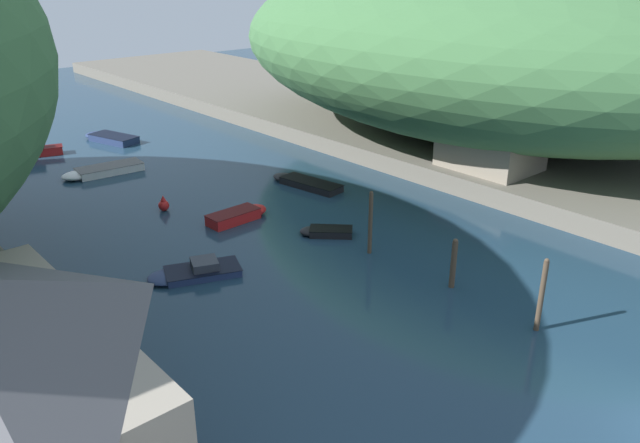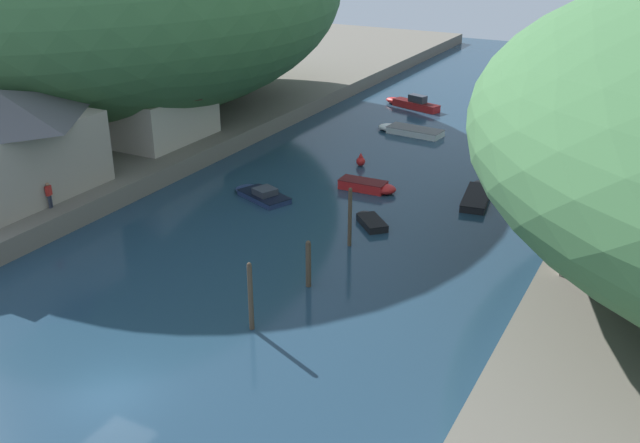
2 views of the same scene
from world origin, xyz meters
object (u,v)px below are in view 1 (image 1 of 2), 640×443
Objects in this scene: right_bank_cottage at (492,130)px; boat_cabin_cruiser at (100,171)px; boat_open_rowboat at (303,182)px; boat_moored_right at (194,272)px; boat_yellow_tender at (109,138)px; person_on_quay at (121,416)px; boat_small_dinghy at (21,152)px; boat_red_skiff at (325,232)px; boat_navy_launch at (240,215)px; channel_buoy_near at (164,205)px.

right_bank_cottage reaches higher than boat_cabin_cruiser.
boat_open_rowboat is 15.30m from boat_moored_right.
person_on_quay is (-16.69, -39.08, 2.04)m from boat_yellow_tender.
right_bank_cottage is 1.04× the size of boat_small_dinghy.
boat_red_skiff is 0.50× the size of boat_cabin_cruiser.
boat_open_rowboat is 3.69× the size of person_on_quay.
boat_small_dinghy is at bearing 128.20° from right_bank_cottage.
boat_navy_launch is (2.95, -14.74, 0.05)m from boat_cabin_cruiser.
boat_red_skiff is (-15.07, 1.15, -3.92)m from right_bank_cottage.
boat_open_rowboat is 1.20× the size of boat_moored_right.
boat_moored_right reaches higher than boat_cabin_cruiser.
boat_cabin_cruiser is 10.08m from channel_buoy_near.
person_on_quay reaches higher than boat_cabin_cruiser.
channel_buoy_near is 23.52m from person_on_quay.
boat_navy_launch is 2.52× the size of person_on_quay.
right_bank_cottage reaches higher than person_on_quay.
boat_small_dinghy is at bearing 24.67° from boat_cabin_cruiser.
boat_navy_launch is (-17.55, 6.53, -3.80)m from right_bank_cottage.
boat_cabin_cruiser is 5.85× the size of channel_buoy_near.
boat_red_skiff is at bearing 22.74° from boat_navy_launch.
boat_red_skiff is 1.85× the size of person_on_quay.
right_bank_cottage is 34.30m from boat_yellow_tender.
boat_open_rowboat is at bearing -61.32° from person_on_quay.
boat_small_dinghy is at bearing 61.37° from boat_red_skiff.
right_bank_cottage reaches higher than boat_small_dinghy.
right_bank_cottage is 19.11m from boat_navy_launch.
boat_moored_right is at bearing 175.86° from right_bank_cottage.
right_bank_cottage is 1.09× the size of boat_cabin_cruiser.
person_on_quay is (-12.04, -30.16, 2.06)m from boat_cabin_cruiser.
boat_cabin_cruiser is at bearing 59.97° from boat_red_skiff.
boat_yellow_tender is 1.44× the size of boat_navy_launch.
person_on_quay reaches higher than boat_open_rowboat.
boat_red_skiff is at bearing -61.86° from channel_buoy_near.
person_on_quay is (-8.92, -38.90, 1.89)m from boat_small_dinghy.
boat_cabin_cruiser is 0.95× the size of boat_small_dinghy.
channel_buoy_near is at bearing -153.21° from boat_small_dinghy.
channel_buoy_near reaches higher than boat_open_rowboat.
boat_open_rowboat is 7.65m from boat_navy_launch.
right_bank_cottage is at bearing -124.57° from boat_small_dinghy.
boat_yellow_tender is (-0.77, 29.03, 0.09)m from boat_red_skiff.
boat_yellow_tender is (-15.85, 30.18, -3.83)m from right_bank_cottage.
boat_small_dinghy reaches higher than boat_open_rowboat.
person_on_quay is (-17.46, -10.04, 2.13)m from boat_red_skiff.
right_bank_cottage is at bearing -72.31° from boat_moored_right.
boat_moored_right is 3.07× the size of person_on_quay.
boat_red_skiff is at bearing -130.83° from boat_open_rowboat.
boat_small_dinghy is 3.91× the size of person_on_quay.
person_on_quay is at bearing 162.39° from boat_moored_right.
boat_yellow_tender is 10.05m from boat_cabin_cruiser.
boat_navy_launch is at bearing -30.58° from boat_moored_right.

